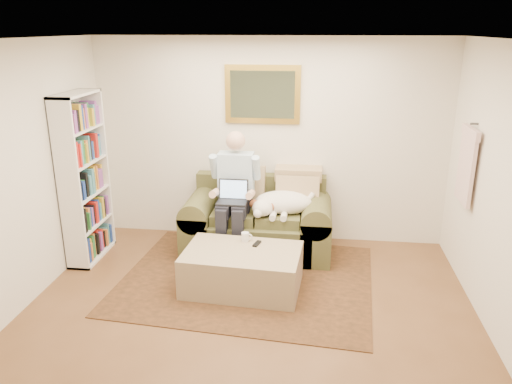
% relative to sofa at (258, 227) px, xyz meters
% --- Properties ---
extents(room_shell, '(4.51, 5.00, 2.61)m').
position_rel_sofa_xyz_m(room_shell, '(0.08, -1.66, 0.99)').
color(room_shell, brown).
rests_on(room_shell, ground).
extents(rug, '(2.91, 2.40, 0.01)m').
position_rel_sofa_xyz_m(rug, '(-0.03, -0.77, -0.31)').
color(rug, black).
rests_on(rug, room_shell).
extents(sofa, '(1.81, 0.92, 1.08)m').
position_rel_sofa_xyz_m(sofa, '(0.00, 0.00, 0.00)').
color(sofa, brown).
rests_on(sofa, room_shell).
extents(seated_man, '(0.60, 0.85, 1.52)m').
position_rel_sofa_xyz_m(seated_man, '(-0.27, -0.17, 0.45)').
color(seated_man, '#8CB6D8').
rests_on(seated_man, sofa).
extents(laptop, '(0.35, 0.28, 0.25)m').
position_rel_sofa_xyz_m(laptop, '(-0.27, -0.24, 0.49)').
color(laptop, black).
rests_on(laptop, seated_man).
extents(sleeping_dog, '(0.74, 0.47, 0.28)m').
position_rel_sofa_xyz_m(sleeping_dog, '(0.32, -0.09, 0.38)').
color(sleeping_dog, white).
rests_on(sleeping_dog, sofa).
extents(ottoman, '(1.27, 0.86, 0.45)m').
position_rel_sofa_xyz_m(ottoman, '(-0.05, -0.99, -0.09)').
color(ottoman, tan).
rests_on(ottoman, room_shell).
extents(coffee_mug, '(0.08, 0.08, 0.10)m').
position_rel_sofa_xyz_m(coffee_mug, '(-0.05, -0.73, 0.18)').
color(coffee_mug, white).
rests_on(coffee_mug, ottoman).
extents(tv_remote, '(0.09, 0.16, 0.02)m').
position_rel_sofa_xyz_m(tv_remote, '(0.09, -0.80, 0.14)').
color(tv_remote, black).
rests_on(tv_remote, ottoman).
extents(bookshelf, '(0.28, 0.80, 2.00)m').
position_rel_sofa_xyz_m(bookshelf, '(-2.02, -0.41, 0.69)').
color(bookshelf, white).
rests_on(bookshelf, room_shell).
extents(wall_mirror, '(0.94, 0.04, 0.72)m').
position_rel_sofa_xyz_m(wall_mirror, '(0.00, 0.46, 1.59)').
color(wall_mirror, gold).
rests_on(wall_mirror, room_shell).
extents(hanging_shirt, '(0.06, 0.52, 0.90)m').
position_rel_sofa_xyz_m(hanging_shirt, '(2.27, -0.41, 1.04)').
color(hanging_shirt, beige).
rests_on(hanging_shirt, room_shell).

